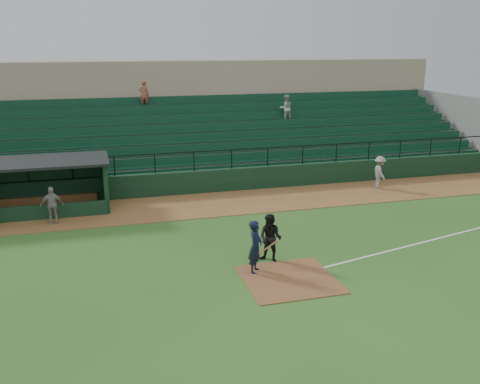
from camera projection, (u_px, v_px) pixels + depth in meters
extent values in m
plane|color=#2D5B1D|center=(279.00, 268.00, 18.55)|extent=(90.00, 90.00, 0.00)
cube|color=brown|center=(223.00, 203.00, 25.96)|extent=(40.00, 4.00, 0.03)
cube|color=brown|center=(289.00, 279.00, 17.62)|extent=(3.00, 3.00, 0.03)
cube|color=white|center=(453.00, 235.00, 21.74)|extent=(17.49, 4.44, 0.01)
cube|color=black|center=(213.00, 181.00, 27.84)|extent=(36.00, 0.35, 1.20)
cylinder|color=black|center=(213.00, 151.00, 27.40)|extent=(36.00, 0.06, 0.06)
cube|color=slate|center=(195.00, 142.00, 32.05)|extent=(36.00, 9.00, 3.60)
cube|color=#103D26|center=(196.00, 136.00, 31.47)|extent=(34.56, 8.00, 4.05)
cube|color=slate|center=(451.00, 125.00, 36.70)|extent=(0.35, 9.50, 4.20)
cube|color=gray|center=(177.00, 107.00, 37.70)|extent=(38.00, 3.00, 6.40)
cube|color=slate|center=(181.00, 103.00, 35.71)|extent=(36.00, 2.00, 0.20)
imported|color=#AEAEAE|center=(286.00, 108.00, 33.91)|extent=(0.82, 0.64, 1.70)
imported|color=#9D4B39|center=(144.00, 94.00, 33.24)|extent=(0.63, 0.41, 1.73)
cube|color=black|center=(13.00, 182.00, 25.34)|extent=(8.50, 0.20, 2.30)
cube|color=black|center=(105.00, 183.00, 25.24)|extent=(0.20, 2.60, 2.30)
cube|color=black|center=(6.00, 163.00, 23.81)|extent=(8.90, 3.20, 0.12)
cube|color=olive|center=(14.00, 203.00, 25.21)|extent=(7.65, 0.40, 0.50)
cube|color=black|center=(7.00, 215.00, 23.10)|extent=(8.50, 0.12, 0.70)
imported|color=black|center=(255.00, 247.00, 17.96)|extent=(0.74, 0.81, 1.86)
cylinder|color=olive|center=(268.00, 247.00, 17.87)|extent=(0.79, 0.34, 0.35)
imported|color=black|center=(270.00, 238.00, 18.86)|extent=(1.08, 1.07, 1.76)
imported|color=gray|center=(380.00, 172.00, 28.42)|extent=(0.78, 1.19, 1.73)
imported|color=gray|center=(52.00, 205.00, 22.86)|extent=(0.97, 0.45, 1.63)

